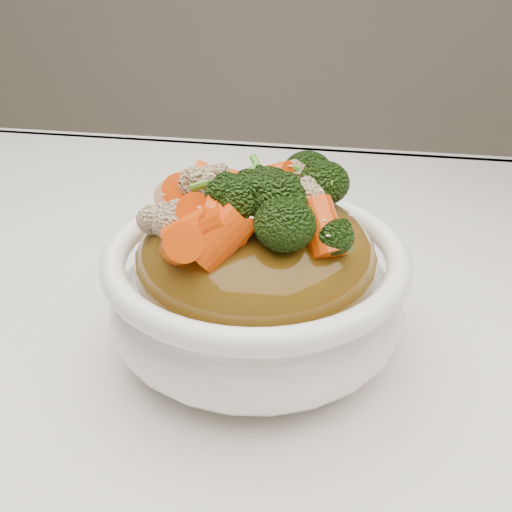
# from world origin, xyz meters

# --- Properties ---
(tablecloth) EXTENTS (1.20, 0.80, 0.04)m
(tablecloth) POSITION_xyz_m (0.00, 0.00, 0.73)
(tablecloth) COLOR white
(tablecloth) RESTS_ON dining_table
(bowl) EXTENTS (0.26, 0.26, 0.08)m
(bowl) POSITION_xyz_m (0.03, -0.03, 0.79)
(bowl) COLOR white
(bowl) RESTS_ON tablecloth
(sauce_base) EXTENTS (0.21, 0.21, 0.09)m
(sauce_base) POSITION_xyz_m (0.03, -0.03, 0.82)
(sauce_base) COLOR #5E3F10
(sauce_base) RESTS_ON bowl
(carrots) EXTENTS (0.21, 0.21, 0.05)m
(carrots) POSITION_xyz_m (0.03, -0.03, 0.88)
(carrots) COLOR #E34607
(carrots) RESTS_ON sauce_base
(broccoli) EXTENTS (0.21, 0.21, 0.04)m
(broccoli) POSITION_xyz_m (0.03, -0.03, 0.88)
(broccoli) COLOR black
(broccoli) RESTS_ON sauce_base
(cauliflower) EXTENTS (0.21, 0.21, 0.04)m
(cauliflower) POSITION_xyz_m (0.03, -0.03, 0.88)
(cauliflower) COLOR tan
(cauliflower) RESTS_ON sauce_base
(scallions) EXTENTS (0.15, 0.15, 0.02)m
(scallions) POSITION_xyz_m (0.03, -0.03, 0.88)
(scallions) COLOR #3D7C1C
(scallions) RESTS_ON sauce_base
(sesame_seeds) EXTENTS (0.18, 0.18, 0.01)m
(sesame_seeds) POSITION_xyz_m (0.03, -0.03, 0.88)
(sesame_seeds) COLOR beige
(sesame_seeds) RESTS_ON sauce_base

